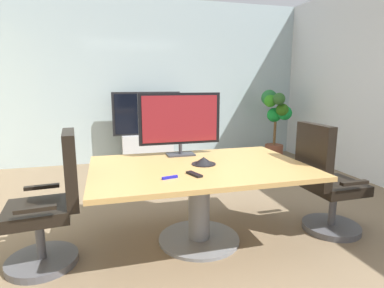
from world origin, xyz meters
name	(u,v)px	position (x,y,z in m)	size (l,w,h in m)	color
ground_plane	(194,242)	(0.00, 0.00, 0.00)	(7.70, 7.70, 0.00)	#7A664C
wall_back_glass_partition	(146,82)	(0.00, 3.35, 1.48)	(6.13, 0.10, 2.96)	#9EB2B7
conference_table	(199,184)	(0.05, 0.02, 0.56)	(1.92, 1.26, 0.73)	#B2894C
office_chair_left	(51,210)	(-1.21, -0.01, 0.46)	(0.61, 0.59, 1.09)	#4C4C51
office_chair_right	(326,188)	(1.31, -0.13, 0.46)	(0.60, 0.58, 1.09)	#4C4C51
tv_monitor	(180,120)	(-0.02, 0.48, 1.09)	(0.84, 0.18, 0.64)	#333338
wall_display_unit	(147,140)	(-0.04, 2.99, 0.44)	(1.20, 0.36, 1.31)	#B7BABC
potted_plant	(275,118)	(2.35, 2.68, 0.81)	(0.56, 0.56, 1.34)	brown
conference_phone	(204,161)	(0.10, 0.05, 0.76)	(0.22, 0.22, 0.07)	black
remote_control	(194,174)	(-0.08, -0.26, 0.74)	(0.05, 0.17, 0.02)	black
whiteboard_marker	(170,177)	(-0.28, -0.30, 0.74)	(0.13, 0.02, 0.02)	#1919A5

